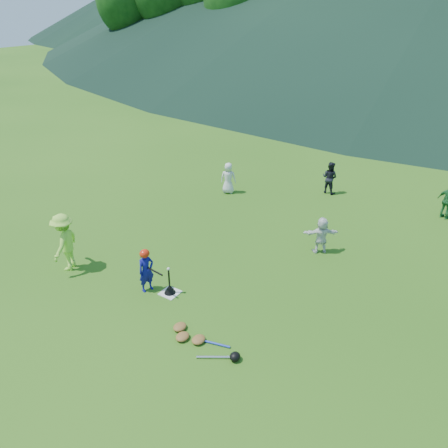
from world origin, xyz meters
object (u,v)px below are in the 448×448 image
at_px(batter_child, 146,271).
at_px(batting_tee, 170,289).
at_px(fielder_b, 330,178).
at_px(fielder_c, 448,201).
at_px(equipment_pile, 198,340).
at_px(adult_coach, 65,242).
at_px(fielder_d, 321,235).
at_px(home_plate, 170,293).
at_px(fielder_a, 228,178).

xyz_separation_m(batter_child, batting_tee, (0.58, 0.19, -0.45)).
bearing_deg(fielder_b, fielder_c, -171.85).
distance_m(batter_child, fielder_c, 10.33).
height_order(fielder_c, equipment_pile, fielder_c).
height_order(adult_coach, fielder_d, adult_coach).
xyz_separation_m(home_plate, fielder_d, (2.39, 4.02, 0.55)).
distance_m(adult_coach, fielder_d, 7.19).
bearing_deg(equipment_pile, batting_tee, 147.92).
distance_m(fielder_a, batting_tee, 6.64).
xyz_separation_m(fielder_d, equipment_pile, (-0.73, -5.05, -0.49)).
xyz_separation_m(fielder_a, equipment_pile, (3.92, -7.27, -0.53)).
bearing_deg(home_plate, equipment_pile, -32.08).
bearing_deg(fielder_d, equipment_pile, 45.39).
bearing_deg(batting_tee, fielder_b, 83.47).
xyz_separation_m(batter_child, equipment_pile, (2.23, -0.85, -0.52)).
bearing_deg(batter_child, equipment_pile, -93.89).
height_order(batter_child, fielder_a, fielder_a).
bearing_deg(batter_child, fielder_c, -16.29).
relative_size(fielder_a, fielder_b, 0.96).
bearing_deg(fielder_c, equipment_pile, 92.81).
distance_m(fielder_c, equipment_pile, 10.10).
xyz_separation_m(fielder_b, batting_tee, (-0.95, -8.34, -0.49)).
height_order(fielder_d, equipment_pile, fielder_d).
distance_m(batter_child, batting_tee, 0.76).
height_order(fielder_c, batting_tee, fielder_c).
relative_size(home_plate, equipment_pile, 0.25).
xyz_separation_m(fielder_c, equipment_pile, (-3.42, -9.49, -0.56)).
xyz_separation_m(fielder_c, fielder_d, (-2.69, -4.43, -0.07)).
bearing_deg(fielder_d, fielder_b, -108.01).
bearing_deg(fielder_d, fielder_c, -157.58).
bearing_deg(home_plate, fielder_d, 59.27).
bearing_deg(equipment_pile, fielder_c, 70.19).
relative_size(home_plate, batter_child, 0.39).
bearing_deg(adult_coach, fielder_b, 131.06).
xyz_separation_m(fielder_a, fielder_b, (3.21, 2.11, 0.02)).
relative_size(home_plate, fielder_b, 0.36).
xyz_separation_m(fielder_c, batting_tee, (-5.07, -8.45, -0.50)).
bearing_deg(fielder_b, equipment_pile, 100.84).
bearing_deg(home_plate, adult_coach, -168.52).
bearing_deg(fielder_d, adult_coach, 3.92).
distance_m(adult_coach, fielder_b, 9.84).
height_order(adult_coach, fielder_c, adult_coach).
bearing_deg(adult_coach, batter_child, 75.20).
xyz_separation_m(batter_child, adult_coach, (-2.52, -0.44, 0.24)).
xyz_separation_m(home_plate, adult_coach, (-3.09, -0.63, 0.81)).
relative_size(batter_child, fielder_b, 0.94).
distance_m(adult_coach, fielder_c, 12.21).
xyz_separation_m(home_plate, equipment_pile, (1.66, -1.04, 0.06)).
relative_size(home_plate, adult_coach, 0.27).
bearing_deg(adult_coach, batting_tee, 76.83).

